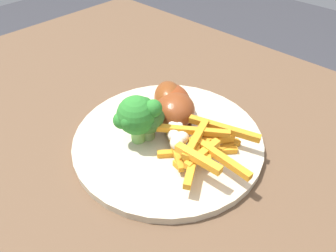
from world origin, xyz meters
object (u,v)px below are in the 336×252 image
dining_table (140,202)px  chicken_drumstick_extra (173,104)px  chicken_drumstick_near (173,110)px  dinner_plate (168,139)px  broccoli_floret_middle (147,118)px  chicken_drumstick_far (169,101)px  broccoli_floret_front (136,115)px  carrot_fries_pile (203,146)px

dining_table → chicken_drumstick_extra: chicken_drumstick_extra is taller
dining_table → chicken_drumstick_extra: 0.17m
chicken_drumstick_near → dinner_plate: bearing=119.1°
broccoli_floret_middle → chicken_drumstick_near: bearing=-94.8°
dining_table → broccoli_floret_middle: size_ratio=17.81×
dining_table → chicken_drumstick_far: size_ratio=9.42×
chicken_drumstick_near → chicken_drumstick_extra: size_ratio=0.89×
chicken_drumstick_near → chicken_drumstick_extra: chicken_drumstick_near is taller
dining_table → broccoli_floret_front: (0.01, -0.02, 0.16)m
dinner_plate → broccoli_floret_middle: size_ratio=4.64×
dining_table → broccoli_floret_middle: broccoli_floret_middle is taller
chicken_drumstick_far → chicken_drumstick_near: bearing=149.2°
dining_table → carrot_fries_pile: 0.17m
chicken_drumstick_near → chicken_drumstick_far: size_ratio=0.95×
dining_table → broccoli_floret_front: broccoli_floret_front is taller
broccoli_floret_front → carrot_fries_pile: bearing=-156.8°
broccoli_floret_front → chicken_drumstick_near: broccoli_floret_front is taller
dinner_plate → chicken_drumstick_far: 0.06m
chicken_drumstick_far → broccoli_floret_middle: bearing=104.9°
broccoli_floret_front → broccoli_floret_middle: 0.02m
dining_table → dinner_plate: bearing=-106.0°
dining_table → chicken_drumstick_near: chicken_drumstick_near is taller
broccoli_floret_front → broccoli_floret_middle: broccoli_floret_front is taller
dinner_plate → carrot_fries_pile: bearing=-177.1°
chicken_drumstick_extra → broccoli_floret_middle: bearing=96.1°
dinner_plate → broccoli_floret_front: (0.03, 0.03, 0.05)m
dining_table → broccoli_floret_front: size_ratio=14.60×
broccoli_floret_front → carrot_fries_pile: 0.10m
dinner_plate → broccoli_floret_front: 0.07m
carrot_fries_pile → chicken_drumstick_near: (0.08, -0.03, 0.00)m
dinner_plate → broccoli_floret_middle: 0.05m
chicken_drumstick_near → chicken_drumstick_extra: bearing=-47.0°
carrot_fries_pile → broccoli_floret_front: bearing=23.2°
chicken_drumstick_far → chicken_drumstick_extra: 0.01m
dining_table → dinner_plate: dinner_plate is taller
chicken_drumstick_extra → chicken_drumstick_near: bearing=133.0°
broccoli_floret_front → chicken_drumstick_extra: 0.08m
dining_table → chicken_drumstick_far: bearing=-76.7°
broccoli_floret_front → broccoli_floret_middle: bearing=-113.8°
dining_table → dinner_plate: size_ratio=3.84×
dinner_plate → broccoli_floret_front: bearing=52.2°
broccoli_floret_middle → chicken_drumstick_near: size_ratio=0.56×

